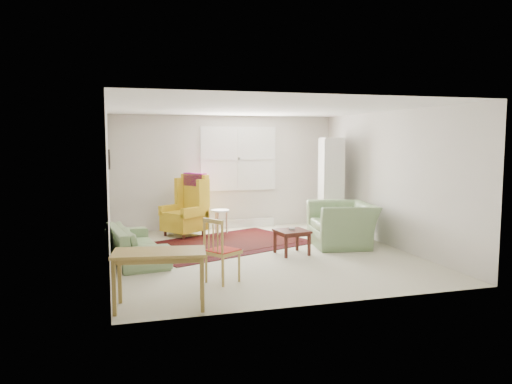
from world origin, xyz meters
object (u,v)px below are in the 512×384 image
object	(u,v)px
stool	(220,222)
coffee_table	(292,242)
desk	(160,279)
sofa	(136,237)
wingback_chair	(184,205)
armchair	(342,220)
desk_chair	(223,250)
cabinet	(331,185)

from	to	relation	value
stool	coffee_table	bearing A→B (deg)	-69.93
desk	coffee_table	bearing A→B (deg)	41.28
sofa	wingback_chair	distance (m)	2.16
coffee_table	stool	xyz separation A→B (m)	(-0.79, 2.17, 0.05)
coffee_table	desk	distance (m)	3.26
wingback_chair	coffee_table	xyz separation A→B (m)	(1.55, -2.21, -0.43)
coffee_table	wingback_chair	bearing A→B (deg)	124.99
armchair	desk_chair	xyz separation A→B (m)	(-2.66, -1.73, -0.03)
armchair	cabinet	world-z (taller)	cabinet
cabinet	desk_chair	size ratio (longest dim) A/B	2.22
cabinet	armchair	bearing A→B (deg)	-92.23
armchair	wingback_chair	xyz separation A→B (m)	(-2.70, 1.80, 0.16)
wingback_chair	cabinet	world-z (taller)	cabinet
stool	desk	size ratio (longest dim) A/B	0.48
sofa	desk_chair	world-z (taller)	desk_chair
armchair	coffee_table	xyz separation A→B (m)	(-1.15, -0.41, -0.27)
armchair	coffee_table	size ratio (longest dim) A/B	2.36
sofa	coffee_table	xyz separation A→B (m)	(2.61, -0.34, -0.17)
cabinet	desk_chair	world-z (taller)	cabinet
armchair	wingback_chair	distance (m)	3.25
sofa	cabinet	size ratio (longest dim) A/B	0.94
wingback_chair	desk_chair	bearing A→B (deg)	-34.90
sofa	stool	world-z (taller)	sofa
stool	cabinet	world-z (taller)	cabinet
armchair	coffee_table	world-z (taller)	armchair
wingback_chair	cabinet	xyz separation A→B (m)	(3.10, -0.42, 0.37)
sofa	desk_chair	size ratio (longest dim) A/B	2.08
armchair	desk_chair	world-z (taller)	armchair
armchair	stool	distance (m)	2.63
armchair	desk_chair	bearing A→B (deg)	-48.33
desk_chair	desk	bearing A→B (deg)	97.96
wingback_chair	desk	distance (m)	4.46
wingback_chair	stool	size ratio (longest dim) A/B	2.48
desk	desk_chair	distance (m)	1.25
wingback_chair	desk_chair	world-z (taller)	wingback_chair
desk	sofa	bearing A→B (deg)	93.62
armchair	wingback_chair	world-z (taller)	wingback_chair
wingback_chair	desk_chair	xyz separation A→B (m)	(0.03, -3.54, -0.19)
coffee_table	desk_chair	size ratio (longest dim) A/B	0.57
wingback_chair	coffee_table	size ratio (longest dim) A/B	2.46
stool	cabinet	distance (m)	2.49
coffee_table	cabinet	size ratio (longest dim) A/B	0.26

